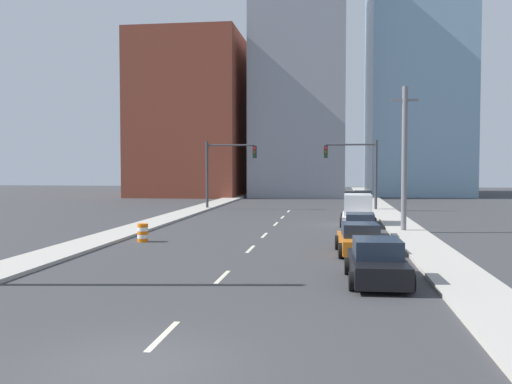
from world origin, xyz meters
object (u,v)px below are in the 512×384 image
(traffic_signal_right, at_px, (361,165))
(traffic_barrel, at_px, (143,233))
(sedan_orange, at_px, (360,240))
(sedan_gray, at_px, (360,227))
(traffic_signal_left, at_px, (221,165))
(utility_pole_right_mid, at_px, (404,158))
(sedan_black, at_px, (377,263))
(box_truck_white, at_px, (358,211))

(traffic_signal_right, relative_size, traffic_barrel, 6.60)
(sedan_orange, relative_size, sedan_gray, 0.96)
(traffic_signal_left, distance_m, traffic_signal_right, 12.55)
(traffic_signal_left, height_order, utility_pole_right_mid, utility_pole_right_mid)
(traffic_barrel, distance_m, sedan_gray, 11.76)
(traffic_signal_right, distance_m, sedan_gray, 19.83)
(utility_pole_right_mid, distance_m, sedan_gray, 5.50)
(traffic_barrel, xyz_separation_m, sedan_orange, (11.06, -2.72, 0.17))
(traffic_signal_right, height_order, utility_pole_right_mid, utility_pole_right_mid)
(traffic_signal_left, height_order, sedan_orange, traffic_signal_left)
(utility_pole_right_mid, distance_m, traffic_barrel, 15.78)
(utility_pole_right_mid, bearing_deg, sedan_black, -100.00)
(traffic_signal_right, distance_m, box_truck_white, 13.05)
(utility_pole_right_mid, height_order, box_truck_white, utility_pole_right_mid)
(sedan_orange, xyz_separation_m, box_truck_white, (0.42, 12.76, 0.34))
(traffic_signal_left, xyz_separation_m, sedan_gray, (11.64, -19.50, -3.47))
(traffic_signal_right, xyz_separation_m, sedan_orange, (-1.18, -25.41, -3.45))
(traffic_signal_left, relative_size, box_truck_white, 1.12)
(traffic_barrel, bearing_deg, box_truck_white, 41.16)
(utility_pole_right_mid, height_order, sedan_gray, utility_pole_right_mid)
(utility_pole_right_mid, xyz_separation_m, traffic_barrel, (-14.00, -6.08, -3.97))
(utility_pole_right_mid, bearing_deg, traffic_barrel, -156.52)
(traffic_signal_right, bearing_deg, box_truck_white, -93.42)
(traffic_signal_right, height_order, sedan_orange, traffic_signal_right)
(traffic_signal_left, relative_size, traffic_signal_right, 1.00)
(sedan_black, bearing_deg, sedan_orange, 90.91)
(traffic_barrel, bearing_deg, sedan_gray, 15.70)
(sedan_gray, height_order, box_truck_white, box_truck_white)
(traffic_barrel, bearing_deg, sedan_black, -38.50)
(utility_pole_right_mid, height_order, traffic_barrel, utility_pole_right_mid)
(traffic_signal_left, distance_m, box_truck_white, 17.58)
(utility_pole_right_mid, distance_m, box_truck_white, 5.83)
(traffic_signal_right, relative_size, sedan_black, 1.40)
(traffic_barrel, xyz_separation_m, sedan_black, (11.34, -9.02, 0.20))
(traffic_barrel, distance_m, box_truck_white, 15.25)
(traffic_barrel, bearing_deg, sedan_orange, -13.84)
(traffic_signal_right, relative_size, utility_pole_right_mid, 0.72)
(utility_pole_right_mid, relative_size, traffic_barrel, 9.10)
(traffic_signal_right, distance_m, sedan_orange, 25.67)
(sedan_black, distance_m, sedan_orange, 6.30)
(box_truck_white, bearing_deg, utility_pole_right_mid, -55.74)
(utility_pole_right_mid, height_order, sedan_black, utility_pole_right_mid)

